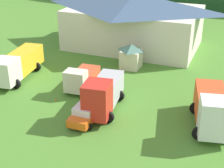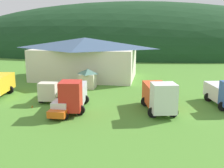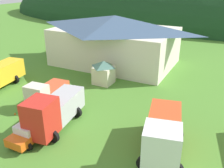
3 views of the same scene
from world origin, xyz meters
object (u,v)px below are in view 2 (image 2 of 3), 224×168
Objects in this scene: depot_building at (85,57)px; crane_truck_red at (73,94)px; play_shed_cream at (88,78)px; traffic_cone_mid_row at (50,95)px; service_pickup_orange at (63,107)px; traffic_cone_near_pickup at (32,107)px; light_truck_cream at (52,91)px; heavy_rig_white at (159,95)px.

crane_truck_red is at bearing -79.69° from depot_building.
play_shed_cream is 6.06× the size of traffic_cone_mid_row.
service_pickup_orange reaches higher than traffic_cone_near_pickup.
light_truck_cream is 3.85m from traffic_cone_near_pickup.
traffic_cone_mid_row is (-4.68, 7.86, -0.83)m from service_pickup_orange.
traffic_cone_near_pickup is (-4.08, -11.08, -1.56)m from play_shed_cream.
heavy_rig_white is at bearing 103.63° from service_pickup_orange.
traffic_cone_near_pickup is (-5.17, 0.09, -1.84)m from crane_truck_red.
crane_truck_red is at bearing 44.15° from light_truck_cream.
play_shed_cream reaches higher than service_pickup_orange.
heavy_rig_white reaches higher than light_truck_cream.
crane_truck_red is 1.00× the size of heavy_rig_white.
depot_building is 2.62× the size of heavy_rig_white.
depot_building is 22.78m from heavy_rig_white.
play_shed_cream is 11.91m from traffic_cone_near_pickup.
play_shed_cream is at bearing 69.79° from traffic_cone_near_pickup.
traffic_cone_near_pickup is at bearing -22.34° from light_truck_cream.
service_pickup_orange is at bearing -82.36° from depot_building.
depot_building is 19.71m from traffic_cone_near_pickup.
depot_building is 13.99m from traffic_cone_mid_row.
traffic_cone_near_pickup is at bearing -94.90° from depot_building.
service_pickup_orange reaches higher than traffic_cone_mid_row.
play_shed_cream is at bearing 50.32° from traffic_cone_mid_row.
depot_building reaches higher than traffic_cone_near_pickup.
crane_truck_red is (3.52, -19.34, -2.02)m from depot_building.
light_truck_cream is 1.05× the size of service_pickup_orange.
heavy_rig_white reaches higher than play_shed_cream.
play_shed_cream is 0.41× the size of heavy_rig_white.
play_shed_cream is 13.03m from service_pickup_orange.
depot_building is 37.07× the size of traffic_cone_near_pickup.
light_truck_cream is at bearing -113.58° from heavy_rig_white.
service_pickup_orange is (3.38, -5.40, -0.41)m from light_truck_cream.
service_pickup_orange is 10.01× the size of traffic_cone_near_pickup.
play_shed_cream is at bearing 177.77° from crane_truck_red.
crane_truck_red is (1.09, -11.16, 0.28)m from play_shed_cream.
heavy_rig_white is (9.65, 0.86, 0.02)m from crane_truck_red.
traffic_cone_mid_row is at bearing 91.83° from traffic_cone_near_pickup.
service_pickup_orange is (0.41, -13.01, -0.74)m from play_shed_cream.
light_truck_cream is 0.74× the size of heavy_rig_white.
depot_building is at bearing 173.50° from light_truck_cream.
traffic_cone_mid_row is at bearing -97.87° from depot_building.
heavy_rig_white is (13.71, -2.70, 0.63)m from light_truck_cream.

